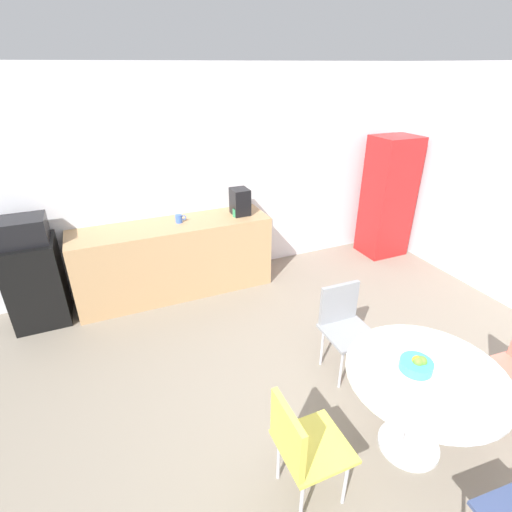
{
  "coord_description": "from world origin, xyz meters",
  "views": [
    {
      "loc": [
        -1.29,
        -1.55,
        2.57
      ],
      "look_at": [
        -0.0,
        1.41,
        0.95
      ],
      "focal_mm": 26.96,
      "sensor_mm": 36.0,
      "label": 1
    }
  ],
  "objects_px": {
    "mini_fridge": "(36,282)",
    "round_table": "(423,388)",
    "microwave": "(21,231)",
    "mug_white": "(236,213)",
    "fruit_bowl": "(417,364)",
    "chair_gray": "(343,319)",
    "mug_green": "(179,219)",
    "locker_cabinet": "(388,197)",
    "chair_yellow": "(300,442)",
    "coffee_maker": "(240,202)"
  },
  "relations": [
    {
      "from": "mini_fridge",
      "to": "round_table",
      "type": "bearing_deg",
      "value": -48.16
    },
    {
      "from": "microwave",
      "to": "mug_white",
      "type": "relative_size",
      "value": 3.72
    },
    {
      "from": "fruit_bowl",
      "to": "round_table",
      "type": "bearing_deg",
      "value": -50.93
    },
    {
      "from": "chair_gray",
      "to": "mug_green",
      "type": "distance_m",
      "value": 2.22
    },
    {
      "from": "mini_fridge",
      "to": "locker_cabinet",
      "type": "height_order",
      "value": "locker_cabinet"
    },
    {
      "from": "round_table",
      "to": "chair_yellow",
      "type": "relative_size",
      "value": 1.28
    },
    {
      "from": "mini_fridge",
      "to": "microwave",
      "type": "bearing_deg",
      "value": 0.0
    },
    {
      "from": "mini_fridge",
      "to": "round_table",
      "type": "relative_size",
      "value": 0.88
    },
    {
      "from": "coffee_maker",
      "to": "mini_fridge",
      "type": "bearing_deg",
      "value": 180.0
    },
    {
      "from": "locker_cabinet",
      "to": "chair_gray",
      "type": "bearing_deg",
      "value": -137.6
    },
    {
      "from": "microwave",
      "to": "chair_gray",
      "type": "distance_m",
      "value": 3.28
    },
    {
      "from": "chair_yellow",
      "to": "fruit_bowl",
      "type": "distance_m",
      "value": 0.94
    },
    {
      "from": "microwave",
      "to": "mug_green",
      "type": "xyz_separation_m",
      "value": [
        1.6,
        0.02,
        -0.12
      ]
    },
    {
      "from": "chair_gray",
      "to": "fruit_bowl",
      "type": "height_order",
      "value": "same"
    },
    {
      "from": "microwave",
      "to": "mug_green",
      "type": "bearing_deg",
      "value": 0.73
    },
    {
      "from": "fruit_bowl",
      "to": "mug_green",
      "type": "bearing_deg",
      "value": 108.06
    },
    {
      "from": "microwave",
      "to": "round_table",
      "type": "height_order",
      "value": "microwave"
    },
    {
      "from": "chair_yellow",
      "to": "fruit_bowl",
      "type": "xyz_separation_m",
      "value": [
        0.91,
        0.05,
        0.25
      ]
    },
    {
      "from": "round_table",
      "to": "mug_green",
      "type": "height_order",
      "value": "mug_green"
    },
    {
      "from": "locker_cabinet",
      "to": "mug_white",
      "type": "distance_m",
      "value": 2.31
    },
    {
      "from": "locker_cabinet",
      "to": "chair_yellow",
      "type": "bearing_deg",
      "value": -137.03
    },
    {
      "from": "locker_cabinet",
      "to": "mug_white",
      "type": "xyz_separation_m",
      "value": [
        -2.31,
        0.04,
        0.09
      ]
    },
    {
      "from": "microwave",
      "to": "fruit_bowl",
      "type": "height_order",
      "value": "microwave"
    },
    {
      "from": "round_table",
      "to": "fruit_bowl",
      "type": "xyz_separation_m",
      "value": [
        -0.05,
        0.06,
        0.19
      ]
    },
    {
      "from": "chair_gray",
      "to": "mug_white",
      "type": "height_order",
      "value": "mug_white"
    },
    {
      "from": "microwave",
      "to": "round_table",
      "type": "bearing_deg",
      "value": -48.16
    },
    {
      "from": "coffee_maker",
      "to": "chair_gray",
      "type": "bearing_deg",
      "value": -83.06
    },
    {
      "from": "mini_fridge",
      "to": "chair_gray",
      "type": "distance_m",
      "value": 3.23
    },
    {
      "from": "mini_fridge",
      "to": "chair_yellow",
      "type": "distance_m",
      "value": 3.29
    },
    {
      "from": "mini_fridge",
      "to": "coffee_maker",
      "type": "bearing_deg",
      "value": 0.0
    },
    {
      "from": "mini_fridge",
      "to": "microwave",
      "type": "relative_size",
      "value": 1.96
    },
    {
      "from": "locker_cabinet",
      "to": "chair_yellow",
      "type": "distance_m",
      "value": 4.07
    },
    {
      "from": "locker_cabinet",
      "to": "round_table",
      "type": "height_order",
      "value": "locker_cabinet"
    },
    {
      "from": "microwave",
      "to": "locker_cabinet",
      "type": "height_order",
      "value": "locker_cabinet"
    },
    {
      "from": "microwave",
      "to": "coffee_maker",
      "type": "bearing_deg",
      "value": 0.0
    },
    {
      "from": "fruit_bowl",
      "to": "mini_fridge",
      "type": "bearing_deg",
      "value": 131.89
    },
    {
      "from": "round_table",
      "to": "mug_green",
      "type": "distance_m",
      "value": 3.07
    },
    {
      "from": "mug_green",
      "to": "coffee_maker",
      "type": "height_order",
      "value": "coffee_maker"
    },
    {
      "from": "mini_fridge",
      "to": "mug_green",
      "type": "bearing_deg",
      "value": 0.73
    },
    {
      "from": "fruit_bowl",
      "to": "mug_white",
      "type": "xyz_separation_m",
      "value": [
        -0.24,
        2.76,
        0.18
      ]
    },
    {
      "from": "round_table",
      "to": "chair_gray",
      "type": "xyz_separation_m",
      "value": [
        0.02,
        0.95,
        -0.06
      ]
    },
    {
      "from": "microwave",
      "to": "coffee_maker",
      "type": "relative_size",
      "value": 1.5
    },
    {
      "from": "mini_fridge",
      "to": "chair_yellow",
      "type": "height_order",
      "value": "mini_fridge"
    },
    {
      "from": "fruit_bowl",
      "to": "locker_cabinet",
      "type": "bearing_deg",
      "value": 52.79
    },
    {
      "from": "chair_yellow",
      "to": "mug_white",
      "type": "distance_m",
      "value": 2.92
    },
    {
      "from": "chair_gray",
      "to": "mug_green",
      "type": "xyz_separation_m",
      "value": [
        -0.99,
        1.94,
        0.43
      ]
    },
    {
      "from": "locker_cabinet",
      "to": "round_table",
      "type": "distance_m",
      "value": 3.44
    },
    {
      "from": "locker_cabinet",
      "to": "fruit_bowl",
      "type": "distance_m",
      "value": 3.41
    },
    {
      "from": "chair_gray",
      "to": "chair_yellow",
      "type": "xyz_separation_m",
      "value": [
        -0.97,
        -0.94,
        0.0
      ]
    },
    {
      "from": "locker_cabinet",
      "to": "microwave",
      "type": "bearing_deg",
      "value": 178.75
    }
  ]
}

